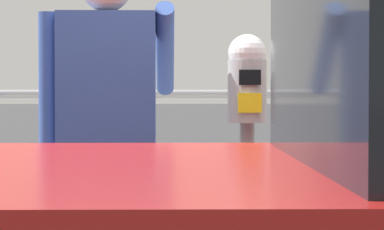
% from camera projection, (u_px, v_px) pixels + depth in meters
% --- Properties ---
extents(parking_meter, '(0.18, 0.19, 1.44)m').
position_uv_depth(parking_meter, '(247.00, 115.00, 3.95)').
color(parking_meter, slate).
rests_on(parking_meter, sidewalk_curb).
extents(pedestrian_at_meter, '(0.65, 0.62, 1.78)m').
position_uv_depth(pedestrian_at_meter, '(107.00, 121.00, 3.98)').
color(pedestrian_at_meter, black).
rests_on(pedestrian_at_meter, sidewalk_curb).
extents(background_railing, '(24.06, 0.06, 1.18)m').
position_uv_depth(background_railing, '(221.00, 135.00, 6.23)').
color(background_railing, gray).
rests_on(background_railing, sidewalk_curb).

